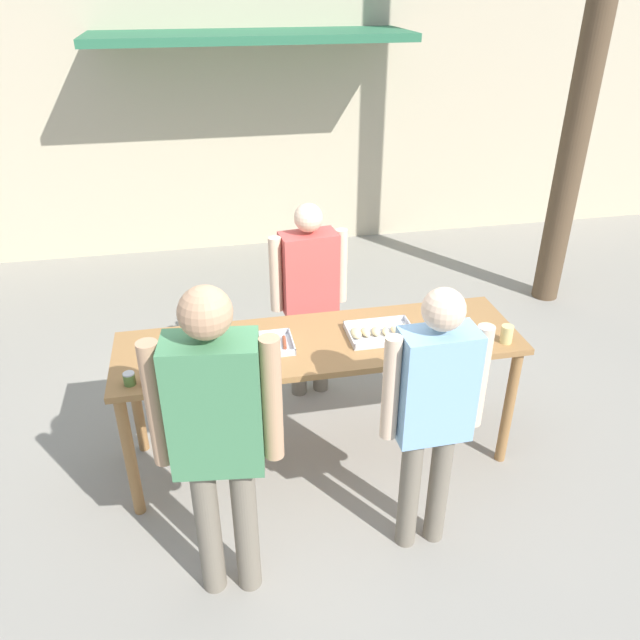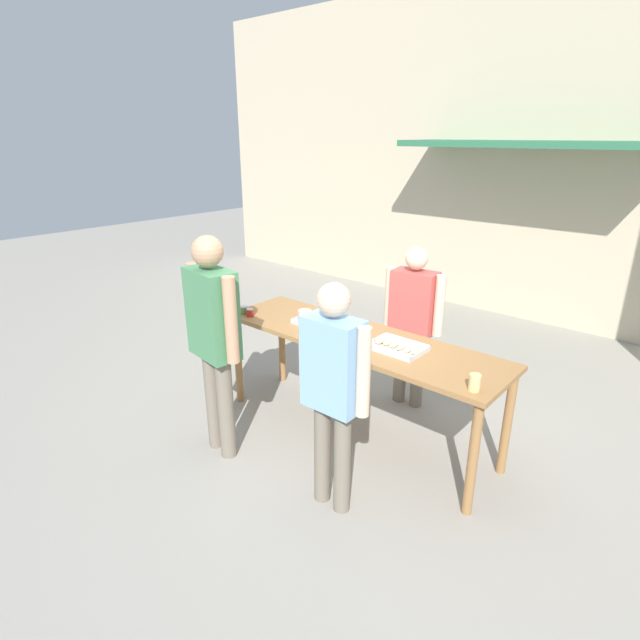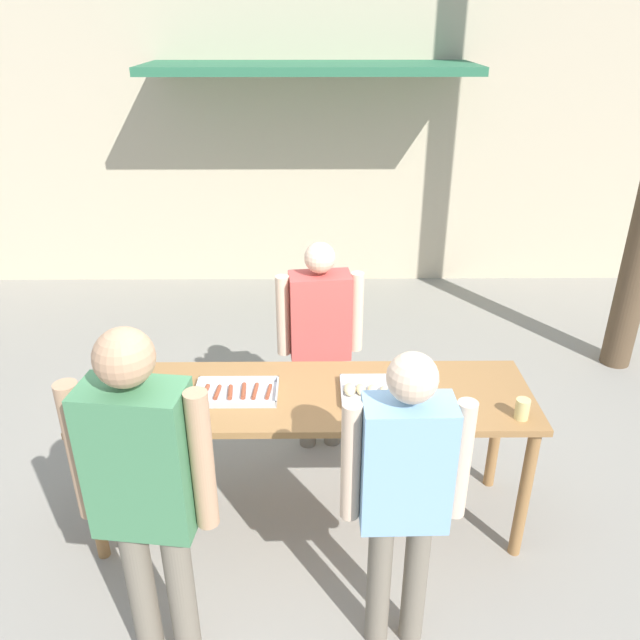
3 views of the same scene
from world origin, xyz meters
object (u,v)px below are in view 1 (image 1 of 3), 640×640
at_px(condiment_jar_ketchup, 147,378).
at_px(person_server_behind_table, 309,287).
at_px(food_tray_buns, 378,333).
at_px(beer_cup, 507,334).
at_px(food_tray_sausages, 255,346).
at_px(person_customer_holding_hotdog, 217,427).
at_px(condiment_jar_mustard, 129,379).
at_px(person_customer_with_cup, 433,404).

distance_m(condiment_jar_ketchup, person_server_behind_table, 1.52).
xyz_separation_m(food_tray_buns, condiment_jar_ketchup, (-1.43, -0.25, 0.02)).
bearing_deg(beer_cup, condiment_jar_ketchup, -179.68).
xyz_separation_m(food_tray_buns, beer_cup, (0.76, -0.24, 0.04)).
distance_m(food_tray_sausages, person_server_behind_table, 0.91).
xyz_separation_m(food_tray_buns, person_server_behind_table, (-0.31, 0.77, -0.02)).
distance_m(condiment_jar_ketchup, person_customer_holding_hotdog, 0.79).
bearing_deg(condiment_jar_mustard, food_tray_sausages, 18.39).
distance_m(person_server_behind_table, person_customer_with_cup, 1.65).
bearing_deg(person_customer_with_cup, food_tray_buns, -87.54).
height_order(food_tray_sausages, condiment_jar_mustard, condiment_jar_mustard).
height_order(condiment_jar_ketchup, person_server_behind_table, person_server_behind_table).
height_order(beer_cup, person_customer_with_cup, person_customer_with_cup).
distance_m(person_customer_holding_hotdog, person_customer_with_cup, 1.12).
bearing_deg(condiment_jar_ketchup, food_tray_buns, 10.00).
bearing_deg(condiment_jar_mustard, food_tray_buns, 9.12).
bearing_deg(condiment_jar_mustard, condiment_jar_ketchup, -4.58).
bearing_deg(person_customer_holding_hotdog, beer_cup, -151.78).
distance_m(condiment_jar_mustard, person_customer_with_cup, 1.68).
bearing_deg(person_customer_holding_hotdog, condiment_jar_ketchup, -54.80).
distance_m(beer_cup, person_server_behind_table, 1.47).
bearing_deg(person_server_behind_table, food_tray_sausages, -128.36).
distance_m(food_tray_buns, beer_cup, 0.80).
height_order(beer_cup, person_customer_holding_hotdog, person_customer_holding_hotdog).
bearing_deg(person_customer_holding_hotdog, food_tray_buns, -131.31).
bearing_deg(condiment_jar_ketchup, beer_cup, 0.32).
relative_size(food_tray_buns, person_server_behind_table, 0.27).
xyz_separation_m(condiment_jar_ketchup, person_customer_with_cup, (1.48, -0.59, 0.03)).
bearing_deg(food_tray_buns, person_server_behind_table, 111.81).
distance_m(food_tray_sausages, condiment_jar_ketchup, 0.69).
bearing_deg(person_server_behind_table, condiment_jar_ketchup, -143.97).
distance_m(beer_cup, person_customer_with_cup, 0.93).
distance_m(food_tray_sausages, beer_cup, 1.57).
xyz_separation_m(food_tray_sausages, condiment_jar_ketchup, (-0.64, -0.25, 0.02)).
height_order(food_tray_buns, person_server_behind_table, person_server_behind_table).
relative_size(condiment_jar_mustard, person_server_behind_table, 0.05).
bearing_deg(condiment_jar_mustard, person_customer_holding_hotdog, -56.55).
distance_m(person_server_behind_table, person_customer_holding_hotdog, 1.88).
xyz_separation_m(person_server_behind_table, person_customer_with_cup, (0.36, -1.61, 0.07)).
relative_size(food_tray_buns, condiment_jar_ketchup, 5.60).
bearing_deg(person_customer_holding_hotdog, food_tray_sausages, -99.04).
xyz_separation_m(food_tray_buns, condiment_jar_mustard, (-1.52, -0.24, 0.02)).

